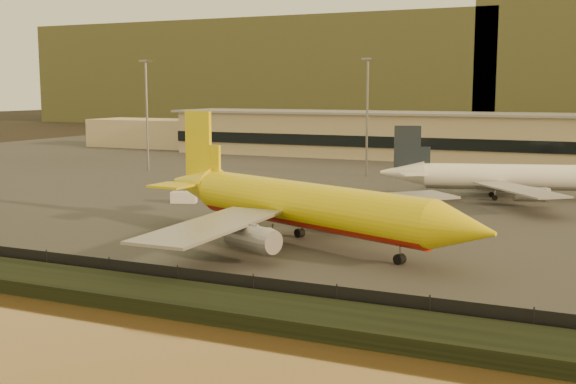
% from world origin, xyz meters
% --- Properties ---
extents(ground, '(900.00, 900.00, 0.00)m').
position_xyz_m(ground, '(0.00, 0.00, 0.00)').
color(ground, black).
rests_on(ground, ground).
extents(embankment, '(320.00, 7.00, 1.40)m').
position_xyz_m(embankment, '(0.00, -17.00, 0.70)').
color(embankment, black).
rests_on(embankment, ground).
extents(tarmac, '(320.00, 220.00, 0.20)m').
position_xyz_m(tarmac, '(0.00, 95.00, 0.10)').
color(tarmac, '#2D2D2D').
rests_on(tarmac, ground).
extents(perimeter_fence, '(300.00, 0.05, 2.20)m').
position_xyz_m(perimeter_fence, '(0.00, -13.00, 1.30)').
color(perimeter_fence, black).
rests_on(perimeter_fence, tarmac).
extents(terminal_building, '(202.00, 25.00, 12.60)m').
position_xyz_m(terminal_building, '(-14.52, 125.55, 6.25)').
color(terminal_building, tan).
rests_on(terminal_building, tarmac).
extents(apron_light_masts, '(152.20, 12.20, 25.40)m').
position_xyz_m(apron_light_masts, '(15.00, 75.00, 15.70)').
color(apron_light_masts, slate).
rests_on(apron_light_masts, tarmac).
extents(distant_hills, '(470.00, 160.00, 70.00)m').
position_xyz_m(distant_hills, '(-20.74, 340.00, 31.39)').
color(distant_hills, brown).
rests_on(distant_hills, ground).
extents(dhl_cargo_jet, '(50.87, 48.17, 15.78)m').
position_xyz_m(dhl_cargo_jet, '(4.54, 10.87, 4.91)').
color(dhl_cargo_jet, yellow).
rests_on(dhl_cargo_jet, tarmac).
extents(white_narrowbody_jet, '(42.83, 40.81, 12.54)m').
position_xyz_m(white_narrowbody_jet, '(22.46, 58.80, 3.94)').
color(white_narrowbody_jet, white).
rests_on(white_narrowbody_jet, tarmac).
extents(gse_vehicle_yellow, '(4.26, 3.00, 1.75)m').
position_xyz_m(gse_vehicle_yellow, '(13.38, 25.26, 1.08)').
color(gse_vehicle_yellow, yellow).
rests_on(gse_vehicle_yellow, tarmac).
extents(gse_vehicle_white, '(4.57, 3.12, 1.88)m').
position_xyz_m(gse_vehicle_white, '(-26.09, 32.09, 1.14)').
color(gse_vehicle_white, white).
rests_on(gse_vehicle_white, tarmac).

